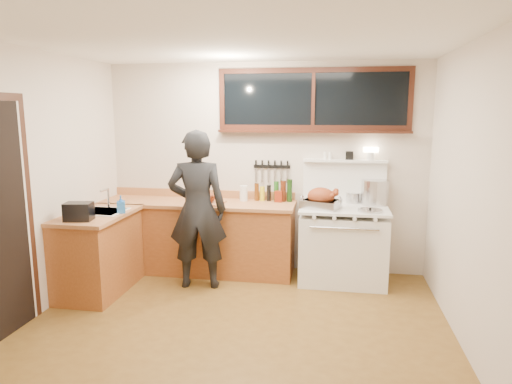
% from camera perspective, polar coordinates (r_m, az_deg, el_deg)
% --- Properties ---
extents(ground_plane, '(4.00, 3.50, 0.02)m').
position_cam_1_polar(ground_plane, '(4.48, -2.57, -16.69)').
color(ground_plane, brown).
extents(room_shell, '(4.10, 3.60, 2.65)m').
position_cam_1_polar(room_shell, '(4.02, -2.76, 4.95)').
color(room_shell, beige).
rests_on(room_shell, ground).
extents(counter_back, '(2.44, 0.64, 1.00)m').
position_cam_1_polar(counter_back, '(5.82, -7.30, -5.47)').
color(counter_back, brown).
rests_on(counter_back, ground).
extents(counter_left, '(0.64, 1.09, 0.90)m').
position_cam_1_polar(counter_left, '(5.44, -19.07, -7.12)').
color(counter_left, brown).
rests_on(counter_left, ground).
extents(sink_unit, '(0.50, 0.45, 0.37)m').
position_cam_1_polar(sink_unit, '(5.39, -18.74, -2.90)').
color(sink_unit, white).
rests_on(sink_unit, counter_left).
extents(vintage_stove, '(1.02, 0.74, 1.58)m').
position_cam_1_polar(vintage_stove, '(5.54, 10.80, -6.25)').
color(vintage_stove, white).
rests_on(vintage_stove, ground).
extents(back_window, '(2.32, 0.13, 0.77)m').
position_cam_1_polar(back_window, '(5.63, 7.15, 10.58)').
color(back_window, black).
rests_on(back_window, room_shell).
extents(knife_strip, '(0.46, 0.03, 0.28)m').
position_cam_1_polar(knife_strip, '(5.73, 1.98, 3.09)').
color(knife_strip, black).
rests_on(knife_strip, room_shell).
extents(man, '(0.72, 0.54, 1.81)m').
position_cam_1_polar(man, '(5.21, -7.34, -2.22)').
color(man, black).
rests_on(man, ground).
extents(soap_bottle, '(0.12, 0.12, 0.19)m').
position_cam_1_polar(soap_bottle, '(5.23, -16.53, -1.48)').
color(soap_bottle, blue).
rests_on(soap_bottle, counter_left).
extents(toaster, '(0.30, 0.23, 0.19)m').
position_cam_1_polar(toaster, '(5.02, -21.29, -2.29)').
color(toaster, black).
rests_on(toaster, counter_left).
extents(cutting_board, '(0.45, 0.36, 0.14)m').
position_cam_1_polar(cutting_board, '(5.56, -6.18, -0.91)').
color(cutting_board, '#B07245').
rests_on(cutting_board, counter_back).
extents(roast_turkey, '(0.49, 0.43, 0.24)m').
position_cam_1_polar(roast_turkey, '(5.31, 8.16, -0.95)').
color(roast_turkey, silver).
rests_on(roast_turkey, vintage_stove).
extents(stockpot, '(0.41, 0.41, 0.30)m').
position_cam_1_polar(stockpot, '(5.64, 14.64, -0.01)').
color(stockpot, silver).
rests_on(stockpot, vintage_stove).
extents(saucepan, '(0.21, 0.30, 0.13)m').
position_cam_1_polar(saucepan, '(5.70, 11.99, -0.69)').
color(saucepan, silver).
rests_on(saucepan, vintage_stove).
extents(pot_lid, '(0.29, 0.29, 0.04)m').
position_cam_1_polar(pot_lid, '(5.27, 14.07, -2.24)').
color(pot_lid, silver).
rests_on(pot_lid, vintage_stove).
extents(coffee_tin, '(0.10, 0.08, 0.14)m').
position_cam_1_polar(coffee_tin, '(5.63, 2.84, -0.56)').
color(coffee_tin, maroon).
rests_on(coffee_tin, counter_back).
extents(pitcher, '(0.13, 0.13, 0.19)m').
position_cam_1_polar(pitcher, '(5.70, -1.56, -0.16)').
color(pitcher, white).
rests_on(pitcher, counter_back).
extents(bottle_cluster, '(0.47, 0.07, 0.28)m').
position_cam_1_polar(bottle_cluster, '(5.67, 2.47, 0.04)').
color(bottle_cluster, black).
rests_on(bottle_cluster, counter_back).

